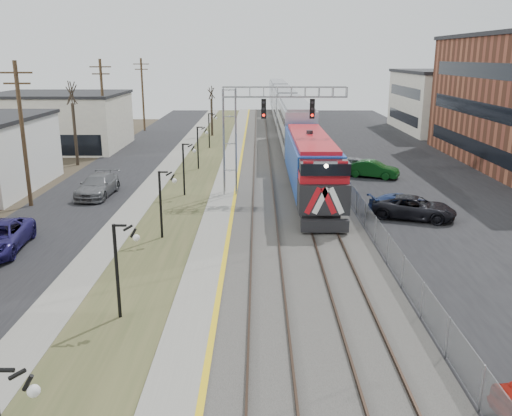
{
  "coord_description": "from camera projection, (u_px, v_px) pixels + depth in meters",
  "views": [
    {
      "loc": [
        1.58,
        -11.93,
        10.26
      ],
      "look_at": [
        1.49,
        15.32,
        2.6
      ],
      "focal_mm": 38.0,
      "sensor_mm": 36.0,
      "label": 1
    }
  ],
  "objects": [
    {
      "name": "bare_trees",
      "position": [
        107.0,
        139.0,
        51.04
      ],
      "size": [
        12.3,
        42.3,
        5.95
      ],
      "color": "#382D23",
      "rests_on": "ground"
    },
    {
      "name": "signal_gantry",
      "position": [
        253.0,
        122.0,
        39.7
      ],
      "size": [
        9.0,
        1.07,
        8.15
      ],
      "color": "gray",
      "rests_on": "ground"
    },
    {
      "name": "platform_edge",
      "position": [
        239.0,
        173.0,
        47.89
      ],
      "size": [
        0.24,
        120.0,
        0.01
      ],
      "primitive_type": "cube",
      "color": "gold",
      "rests_on": "platform"
    },
    {
      "name": "car_street_b",
      "position": [
        98.0,
        186.0,
        40.82
      ],
      "size": [
        2.48,
        5.62,
        1.61
      ],
      "primitive_type": "imported",
      "rotation": [
        0.0,
        0.0,
        -0.04
      ],
      "color": "slate",
      "rests_on": "ground"
    },
    {
      "name": "platform",
      "position": [
        229.0,
        175.0,
        47.93
      ],
      "size": [
        2.0,
        120.0,
        0.24
      ],
      "primitive_type": "cube",
      "color": "gray",
      "rests_on": "ground"
    },
    {
      "name": "car_lot_e",
      "position": [
        357.0,
        166.0,
        48.64
      ],
      "size": [
        4.76,
        3.21,
        1.51
      ],
      "primitive_type": "imported",
      "rotation": [
        0.0,
        0.0,
        1.21
      ],
      "color": "gray",
      "rests_on": "ground"
    },
    {
      "name": "train",
      "position": [
        287.0,
        112.0,
        73.81
      ],
      "size": [
        3.0,
        85.85,
        5.33
      ],
      "color": "navy",
      "rests_on": "ground"
    },
    {
      "name": "utility_poles",
      "position": [
        23.0,
        136.0,
        37.03
      ],
      "size": [
        0.28,
        80.28,
        10.0
      ],
      "color": "#4C3823",
      "rests_on": "ground"
    },
    {
      "name": "sidewalk",
      "position": [
        161.0,
        176.0,
        47.97
      ],
      "size": [
        2.0,
        120.0,
        0.08
      ],
      "primitive_type": "cube",
      "color": "gray",
      "rests_on": "ground"
    },
    {
      "name": "track_near",
      "position": [
        263.0,
        173.0,
        47.88
      ],
      "size": [
        1.58,
        120.0,
        0.15
      ],
      "color": "#2D2119",
      "rests_on": "ballast_bed"
    },
    {
      "name": "car_lot_d",
      "position": [
        402.0,
        204.0,
        36.45
      ],
      "size": [
        4.69,
        2.53,
        1.29
      ],
      "primitive_type": "imported",
      "rotation": [
        0.0,
        0.0,
        1.74
      ],
      "color": "navy",
      "rests_on": "ground"
    },
    {
      "name": "grass_median",
      "position": [
        195.0,
        176.0,
        47.96
      ],
      "size": [
        4.0,
        120.0,
        0.06
      ],
      "primitive_type": "cube",
      "color": "#3E4625",
      "rests_on": "ground"
    },
    {
      "name": "car_lot_f",
      "position": [
        373.0,
        170.0,
        47.1
      ],
      "size": [
        4.69,
        3.23,
        1.47
      ],
      "primitive_type": "imported",
      "rotation": [
        0.0,
        0.0,
        1.15
      ],
      "color": "#0C4012",
      "rests_on": "ground"
    },
    {
      "name": "fence",
      "position": [
        333.0,
        167.0,
        47.72
      ],
      "size": [
        0.04,
        120.0,
        1.6
      ],
      "primitive_type": "cube",
      "color": "gray",
      "rests_on": "ground"
    },
    {
      "name": "street_west",
      "position": [
        110.0,
        176.0,
        47.99
      ],
      "size": [
        7.0,
        120.0,
        0.04
      ],
      "primitive_type": "cube",
      "color": "black",
      "rests_on": "ground"
    },
    {
      "name": "track_far",
      "position": [
        302.0,
        173.0,
        47.87
      ],
      "size": [
        1.58,
        120.0,
        0.15
      ],
      "color": "#2D2119",
      "rests_on": "ballast_bed"
    },
    {
      "name": "parking_lot",
      "position": [
        420.0,
        176.0,
        47.9
      ],
      "size": [
        16.0,
        120.0,
        0.04
      ],
      "primitive_type": "cube",
      "color": "black",
      "rests_on": "ground"
    },
    {
      "name": "lampposts",
      "position": [
        162.0,
        204.0,
        31.34
      ],
      "size": [
        0.14,
        62.14,
        4.0
      ],
      "color": "black",
      "rests_on": "ground"
    },
    {
      "name": "ballast_bed",
      "position": [
        285.0,
        175.0,
        47.92
      ],
      "size": [
        8.0,
        120.0,
        0.2
      ],
      "primitive_type": "cube",
      "color": "#595651",
      "rests_on": "ground"
    },
    {
      "name": "car_lot_c",
      "position": [
        414.0,
        208.0,
        35.17
      ],
      "size": [
        5.8,
        4.11,
        1.47
      ],
      "primitive_type": "imported",
      "rotation": [
        0.0,
        0.0,
        1.22
      ],
      "color": "black",
      "rests_on": "ground"
    }
  ]
}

